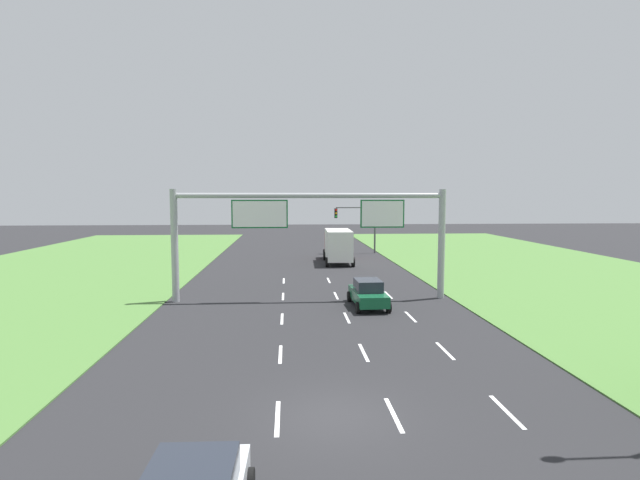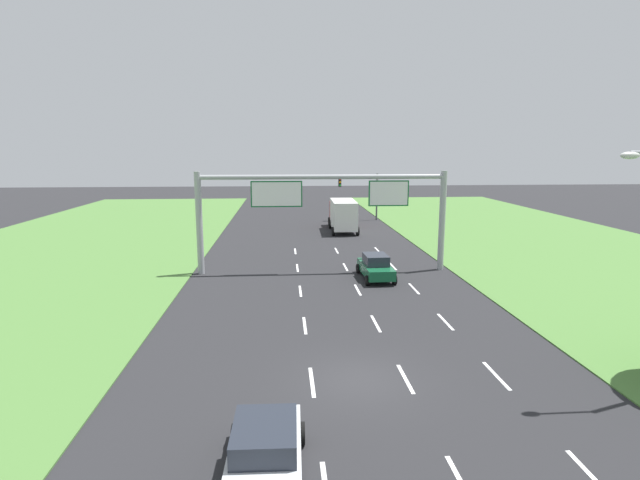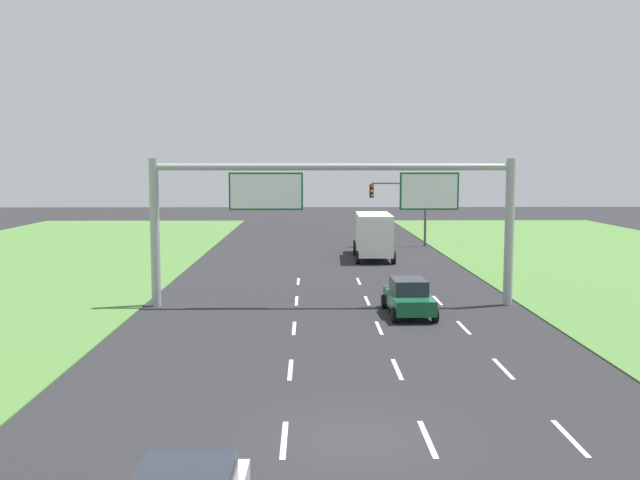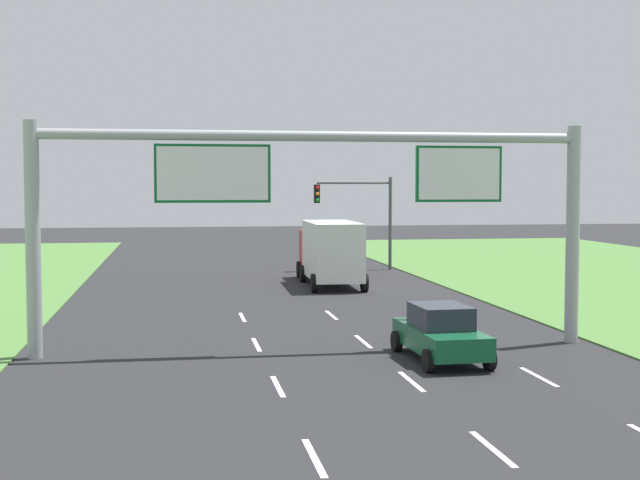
# 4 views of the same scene
# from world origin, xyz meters

# --- Properties ---
(ground_plane) EXTENTS (200.00, 200.00, 0.00)m
(ground_plane) POSITION_xyz_m (0.00, 0.00, 0.00)
(ground_plane) COLOR #262628
(lane_dashes_inner_left) EXTENTS (0.14, 44.40, 0.01)m
(lane_dashes_inner_left) POSITION_xyz_m (-1.75, 3.00, 0.00)
(lane_dashes_inner_left) COLOR white
(lane_dashes_inner_left) RESTS_ON ground_plane
(lane_dashes_inner_right) EXTENTS (0.14, 44.40, 0.01)m
(lane_dashes_inner_right) POSITION_xyz_m (1.75, 3.00, 0.00)
(lane_dashes_inner_right) COLOR white
(lane_dashes_inner_right) RESTS_ON ground_plane
(lane_dashes_slip) EXTENTS (0.14, 44.40, 0.01)m
(lane_dashes_slip) POSITION_xyz_m (5.25, 3.00, 0.00)
(lane_dashes_slip) COLOR white
(lane_dashes_slip) RESTS_ON ground_plane
(car_near_red) EXTENTS (2.20, 4.35, 1.52)m
(car_near_red) POSITION_xyz_m (-3.28, -5.43, 0.78)
(car_near_red) COLOR silver
(car_near_red) RESTS_ON ground_plane
(car_lead_silver) EXTENTS (2.10, 4.30, 1.63)m
(car_lead_silver) POSITION_xyz_m (3.32, 14.59, 0.81)
(car_lead_silver) COLOR #145633
(car_lead_silver) RESTS_ON ground_plane
(box_truck) EXTENTS (2.85, 8.23, 3.27)m
(box_truck) POSITION_xyz_m (3.51, 34.55, 1.76)
(box_truck) COLOR #B21E19
(box_truck) RESTS_ON ground_plane
(sign_gantry) EXTENTS (17.24, 0.44, 7.00)m
(sign_gantry) POSITION_xyz_m (0.07, 16.80, 4.89)
(sign_gantry) COLOR #9EA0A5
(sign_gantry) RESTS_ON ground_plane
(traffic_light_mast) EXTENTS (4.76, 0.49, 5.60)m
(traffic_light_mast) POSITION_xyz_m (6.63, 42.20, 3.87)
(traffic_light_mast) COLOR #47494F
(traffic_light_mast) RESTS_ON ground_plane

